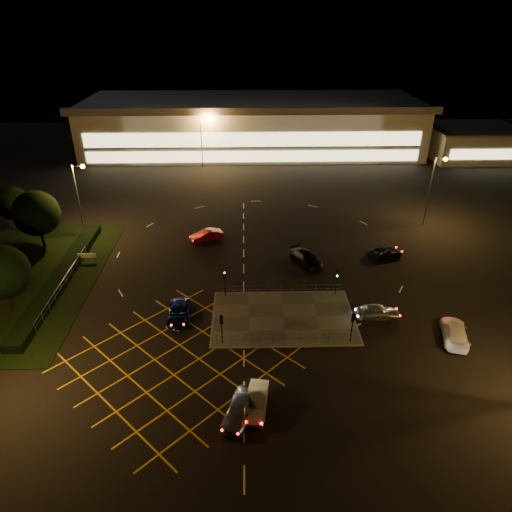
{
  "coord_description": "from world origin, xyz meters",
  "views": [
    {
      "loc": [
        -1.7,
        -39.58,
        27.58
      ],
      "look_at": [
        -0.52,
        7.52,
        2.0
      ],
      "focal_mm": 32.0,
      "sensor_mm": 36.0,
      "label": 1
    }
  ],
  "objects_px": {
    "car_right_silver": "(378,312)",
    "car_far_dkgrey": "(306,258)",
    "signal_nw": "(225,278)",
    "car_east_grey": "(385,252)",
    "car_queue_white": "(257,401)",
    "car_circ_red": "(206,236)",
    "signal_se": "(353,322)",
    "car_approach_white": "(455,332)",
    "car_near_silver": "(239,410)",
    "car_left_blue": "(179,312)",
    "signal_ne": "(337,277)",
    "signal_sw": "(222,324)"
  },
  "relations": [
    {
      "from": "signal_nw",
      "to": "car_east_grey",
      "type": "distance_m",
      "value": 21.64
    },
    {
      "from": "car_queue_white",
      "to": "car_right_silver",
      "type": "xyz_separation_m",
      "value": [
        12.49,
        11.56,
        0.04
      ]
    },
    {
      "from": "signal_se",
      "to": "car_far_dkgrey",
      "type": "xyz_separation_m",
      "value": [
        -2.32,
        15.04,
        -1.6
      ]
    },
    {
      "from": "signal_se",
      "to": "signal_ne",
      "type": "height_order",
      "value": "same"
    },
    {
      "from": "car_right_silver",
      "to": "car_approach_white",
      "type": "xyz_separation_m",
      "value": [
        6.41,
        -3.46,
        0.02
      ]
    },
    {
      "from": "car_right_silver",
      "to": "car_circ_red",
      "type": "xyz_separation_m",
      "value": [
        -18.51,
        18.06,
        -0.01
      ]
    },
    {
      "from": "car_near_silver",
      "to": "car_circ_red",
      "type": "xyz_separation_m",
      "value": [
        -4.61,
        30.48,
        -0.04
      ]
    },
    {
      "from": "signal_sw",
      "to": "signal_se",
      "type": "distance_m",
      "value": 12.0
    },
    {
      "from": "signal_ne",
      "to": "car_east_grey",
      "type": "bearing_deg",
      "value": 47.68
    },
    {
      "from": "signal_sw",
      "to": "signal_se",
      "type": "relative_size",
      "value": 1.0
    },
    {
      "from": "car_near_silver",
      "to": "car_circ_red",
      "type": "bearing_deg",
      "value": 115.76
    },
    {
      "from": "car_queue_white",
      "to": "signal_ne",
      "type": "bearing_deg",
      "value": 68.55
    },
    {
      "from": "signal_ne",
      "to": "signal_nw",
      "type": "bearing_deg",
      "value": 180.0
    },
    {
      "from": "signal_ne",
      "to": "car_left_blue",
      "type": "xyz_separation_m",
      "value": [
        -16.52,
        -3.74,
        -1.7
      ]
    },
    {
      "from": "signal_nw",
      "to": "car_near_silver",
      "type": "distance_m",
      "value": 16.83
    },
    {
      "from": "signal_nw",
      "to": "signal_ne",
      "type": "xyz_separation_m",
      "value": [
        12.0,
        0.0,
        0.0
      ]
    },
    {
      "from": "signal_se",
      "to": "car_queue_white",
      "type": "bearing_deg",
      "value": 41.04
    },
    {
      "from": "signal_nw",
      "to": "car_right_silver",
      "type": "relative_size",
      "value": 0.71
    },
    {
      "from": "signal_se",
      "to": "car_left_blue",
      "type": "distance_m",
      "value": 17.14
    },
    {
      "from": "car_far_dkgrey",
      "to": "car_circ_red",
      "type": "relative_size",
      "value": 1.17
    },
    {
      "from": "car_left_blue",
      "to": "car_right_silver",
      "type": "height_order",
      "value": "car_right_silver"
    },
    {
      "from": "car_queue_white",
      "to": "car_circ_red",
      "type": "distance_m",
      "value": 30.22
    },
    {
      "from": "car_circ_red",
      "to": "signal_se",
      "type": "bearing_deg",
      "value": 10.25
    },
    {
      "from": "car_east_grey",
      "to": "car_right_silver",
      "type": "bearing_deg",
      "value": 142.33
    },
    {
      "from": "car_queue_white",
      "to": "car_circ_red",
      "type": "xyz_separation_m",
      "value": [
        -6.02,
        29.62,
        0.03
      ]
    },
    {
      "from": "signal_ne",
      "to": "car_near_silver",
      "type": "relative_size",
      "value": 0.69
    },
    {
      "from": "car_approach_white",
      "to": "car_near_silver",
      "type": "bearing_deg",
      "value": 38.75
    },
    {
      "from": "signal_nw",
      "to": "car_east_grey",
      "type": "bearing_deg",
      "value": 23.39
    },
    {
      "from": "car_circ_red",
      "to": "car_east_grey",
      "type": "distance_m",
      "value": 23.4
    },
    {
      "from": "signal_se",
      "to": "signal_nw",
      "type": "bearing_deg",
      "value": -33.65
    },
    {
      "from": "signal_ne",
      "to": "car_near_silver",
      "type": "bearing_deg",
      "value": -121.94
    },
    {
      "from": "car_east_grey",
      "to": "car_approach_white",
      "type": "relative_size",
      "value": 0.87
    },
    {
      "from": "car_left_blue",
      "to": "car_circ_red",
      "type": "relative_size",
      "value": 1.07
    },
    {
      "from": "signal_ne",
      "to": "car_east_grey",
      "type": "xyz_separation_m",
      "value": [
        7.8,
        8.57,
        -1.73
      ]
    },
    {
      "from": "signal_sw",
      "to": "car_queue_white",
      "type": "bearing_deg",
      "value": 111.03
    },
    {
      "from": "car_queue_white",
      "to": "car_right_silver",
      "type": "distance_m",
      "value": 17.02
    },
    {
      "from": "signal_nw",
      "to": "signal_sw",
      "type": "bearing_deg",
      "value": -90.0
    },
    {
      "from": "car_far_dkgrey",
      "to": "signal_ne",
      "type": "bearing_deg",
      "value": -102.11
    },
    {
      "from": "signal_se",
      "to": "car_right_silver",
      "type": "bearing_deg",
      "value": -133.18
    },
    {
      "from": "signal_ne",
      "to": "car_near_silver",
      "type": "distance_m",
      "value": 19.71
    },
    {
      "from": "car_left_blue",
      "to": "car_east_grey",
      "type": "distance_m",
      "value": 27.26
    },
    {
      "from": "car_left_blue",
      "to": "signal_ne",
      "type": "bearing_deg",
      "value": 9.79
    },
    {
      "from": "signal_nw",
      "to": "car_near_silver",
      "type": "relative_size",
      "value": 0.69
    },
    {
      "from": "car_right_silver",
      "to": "car_far_dkgrey",
      "type": "bearing_deg",
      "value": 27.76
    },
    {
      "from": "signal_se",
      "to": "car_near_silver",
      "type": "bearing_deg",
      "value": 39.89
    },
    {
      "from": "car_right_silver",
      "to": "car_approach_white",
      "type": "bearing_deg",
      "value": -117.81
    },
    {
      "from": "car_far_dkgrey",
      "to": "car_circ_red",
      "type": "xyz_separation_m",
      "value": [
        -12.69,
        6.75,
        -0.02
      ]
    },
    {
      "from": "signal_ne",
      "to": "car_near_silver",
      "type": "height_order",
      "value": "signal_ne"
    },
    {
      "from": "car_near_silver",
      "to": "signal_ne",
      "type": "bearing_deg",
      "value": 75.21
    },
    {
      "from": "car_circ_red",
      "to": "car_east_grey",
      "type": "relative_size",
      "value": 0.98
    }
  ]
}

